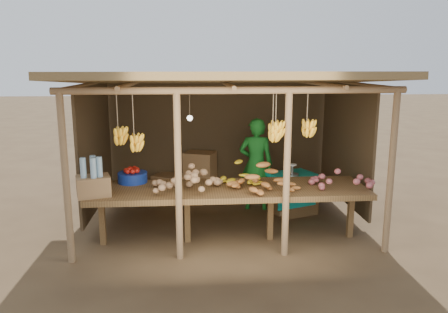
{
  "coord_description": "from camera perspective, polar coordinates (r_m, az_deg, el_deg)",
  "views": [
    {
      "loc": [
        -0.54,
        -6.91,
        2.51
      ],
      "look_at": [
        0.0,
        0.0,
        1.05
      ],
      "focal_mm": 35.0,
      "sensor_mm": 36.0,
      "label": 1
    }
  ],
  "objects": [
    {
      "name": "stall_structure",
      "position": [
        6.9,
        -0.28,
        6.94
      ],
      "size": [
        4.7,
        3.5,
        2.43
      ],
      "color": "#94714C",
      "rests_on": "ground"
    },
    {
      "name": "burlap_sacks",
      "position": [
        8.07,
        -10.57,
        -4.71
      ],
      "size": [
        0.75,
        0.39,
        0.53
      ],
      "color": "#4B3923",
      "rests_on": "ground"
    },
    {
      "name": "vendor",
      "position": [
        7.63,
        4.19,
        -1.0
      ],
      "size": [
        0.65,
        0.48,
        1.62
      ],
      "primitive_type": "imported",
      "rotation": [
        0.0,
        0.0,
        2.97
      ],
      "color": "#186E21",
      "rests_on": "ground"
    },
    {
      "name": "banana_pile",
      "position": [
        6.36,
        2.09,
        -2.08
      ],
      "size": [
        0.62,
        0.4,
        0.35
      ],
      "primitive_type": null,
      "rotation": [
        0.0,
        0.0,
        0.08
      ],
      "color": "yellow",
      "rests_on": "counter"
    },
    {
      "name": "counter",
      "position": [
        6.24,
        0.68,
        -4.6
      ],
      "size": [
        3.9,
        1.05,
        0.8
      ],
      "color": "brown",
      "rests_on": "ground"
    },
    {
      "name": "sweet_potato_heap",
      "position": [
        6.06,
        5.22,
        -2.8
      ],
      "size": [
        1.05,
        0.84,
        0.36
      ],
      "primitive_type": null,
      "rotation": [
        0.0,
        0.0,
        0.37
      ],
      "color": "#B46B2E",
      "rests_on": "counter"
    },
    {
      "name": "bottle_box",
      "position": [
        6.03,
        -16.73,
        -3.07
      ],
      "size": [
        0.5,
        0.44,
        0.54
      ],
      "color": "olive",
      "rests_on": "counter"
    },
    {
      "name": "tomato_basin",
      "position": [
        6.6,
        -11.85,
        -2.53
      ],
      "size": [
        0.43,
        0.43,
        0.23
      ],
      "rotation": [
        0.0,
        0.0,
        0.2
      ],
      "color": "navy",
      "rests_on": "counter"
    },
    {
      "name": "ground",
      "position": [
        7.37,
        0.0,
        -8.02
      ],
      "size": [
        60.0,
        60.0,
        0.0
      ],
      "primitive_type": "plane",
      "color": "brown",
      "rests_on": "ground"
    },
    {
      "name": "tarp_crate",
      "position": [
        7.61,
        8.99,
        -4.61
      ],
      "size": [
        0.93,
        0.87,
        0.89
      ],
      "color": "brown",
      "rests_on": "ground"
    },
    {
      "name": "potato_heap",
      "position": [
        5.99,
        -4.72,
        -2.9
      ],
      "size": [
        1.16,
        0.85,
        0.37
      ],
      "primitive_type": null,
      "rotation": [
        0.0,
        0.0,
        0.24
      ],
      "color": "#A97E57",
      "rests_on": "counter"
    },
    {
      "name": "onion_heap",
      "position": [
        6.44,
        15.44,
        -2.28
      ],
      "size": [
        0.99,
        0.72,
        0.36
      ],
      "primitive_type": null,
      "rotation": [
        0.0,
        0.0,
        0.23
      ],
      "color": "#B7595D",
      "rests_on": "counter"
    },
    {
      "name": "carton_stack",
      "position": [
        8.38,
        -4.49,
        -2.84
      ],
      "size": [
        1.26,
        0.61,
        0.87
      ],
      "color": "olive",
      "rests_on": "ground"
    }
  ]
}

